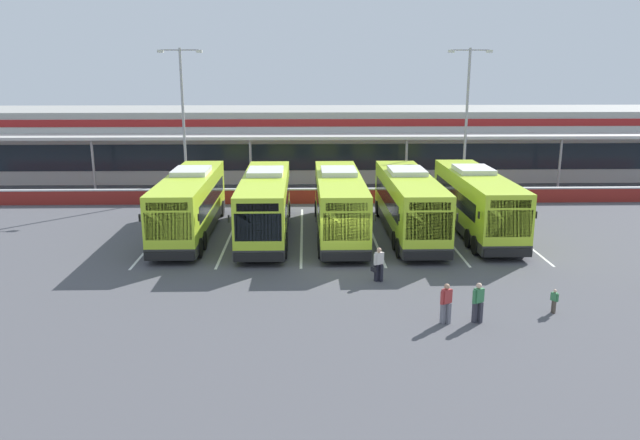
{
  "coord_description": "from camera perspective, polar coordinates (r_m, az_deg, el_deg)",
  "views": [
    {
      "loc": [
        -1.85,
        -29.37,
        9.66
      ],
      "look_at": [
        -1.08,
        3.0,
        1.6
      ],
      "focal_mm": 34.63,
      "sensor_mm": 36.0,
      "label": 1
    }
  ],
  "objects": [
    {
      "name": "coach_bus_centre",
      "position": [
        36.08,
        1.8,
        1.37
      ],
      "size": [
        2.99,
        12.16,
        3.78
      ],
      "color": "#B7DB2D",
      "rests_on": "ground"
    },
    {
      "name": "coach_bus_right_centre",
      "position": [
        36.58,
        8.19,
        1.41
      ],
      "size": [
        2.99,
        12.16,
        3.78
      ],
      "color": "#B7DB2D",
      "rests_on": "ground"
    },
    {
      "name": "lamp_post_west",
      "position": [
        47.63,
        -12.54,
        9.6
      ],
      "size": [
        3.24,
        0.28,
        11.0
      ],
      "color": "#9E9EA3",
      "rests_on": "ground"
    },
    {
      "name": "coach_bus_leftmost",
      "position": [
        36.95,
        -11.93,
        1.37
      ],
      "size": [
        2.99,
        12.16,
        3.78
      ],
      "color": "#B7DB2D",
      "rests_on": "ground"
    },
    {
      "name": "bay_stripe_mid_west",
      "position": [
        36.66,
        -1.71,
        -1.3
      ],
      "size": [
        0.14,
        13.0,
        0.01
      ],
      "primitive_type": "cube",
      "color": "silver",
      "rests_on": "ground"
    },
    {
      "name": "bay_stripe_east",
      "position": [
        38.69,
        17.3,
        -1.12
      ],
      "size": [
        0.14,
        13.0,
        0.01
      ],
      "primitive_type": "cube",
      "color": "silver",
      "rests_on": "ground"
    },
    {
      "name": "bay_stripe_centre",
      "position": [
        36.87,
        4.83,
        -1.25
      ],
      "size": [
        0.14,
        13.0,
        0.01
      ],
      "primitive_type": "cube",
      "color": "silver",
      "rests_on": "ground"
    },
    {
      "name": "ground_plane",
      "position": [
        30.97,
        2.13,
        -4.21
      ],
      "size": [
        200.0,
        200.0,
        0.0
      ],
      "primitive_type": "plane",
      "color": "#4C4C51"
    },
    {
      "name": "lamp_post_centre",
      "position": [
        47.95,
        13.41,
        9.58
      ],
      "size": [
        3.24,
        0.28,
        11.0
      ],
      "color": "#9E9EA3",
      "rests_on": "ground"
    },
    {
      "name": "terminal_building",
      "position": [
        56.69,
        0.52,
        7.25
      ],
      "size": [
        70.0,
        13.0,
        6.0
      ],
      "color": "#B7B7B2",
      "rests_on": "ground"
    },
    {
      "name": "bay_stripe_far_west",
      "position": [
        37.67,
        -14.6,
        -1.34
      ],
      "size": [
        0.14,
        13.0,
        0.01
      ],
      "primitive_type": "cube",
      "color": "silver",
      "rests_on": "ground"
    },
    {
      "name": "red_barrier_wall",
      "position": [
        44.84,
        1.03,
        2.26
      ],
      "size": [
        60.0,
        0.4,
        1.1
      ],
      "color": "maroon",
      "rests_on": "ground"
    },
    {
      "name": "coach_bus_left_centre",
      "position": [
        36.1,
        -5.08,
        1.33
      ],
      "size": [
        2.99,
        12.16,
        3.78
      ],
      "color": "#B7DB2D",
      "rests_on": "ground"
    },
    {
      "name": "pedestrian_in_dark_coat",
      "position": [
        24.74,
        14.4,
        -7.29
      ],
      "size": [
        0.51,
        0.36,
        1.62
      ],
      "color": "#33333D",
      "rests_on": "ground"
    },
    {
      "name": "pedestrian_with_handbag",
      "position": [
        28.57,
        5.42,
        -4.03
      ],
      "size": [
        0.64,
        0.47,
        1.62
      ],
      "color": "black",
      "rests_on": "ground"
    },
    {
      "name": "pedestrian_near_bin",
      "position": [
        24.39,
        11.58,
        -7.44
      ],
      "size": [
        0.51,
        0.36,
        1.62
      ],
      "color": "slate",
      "rests_on": "ground"
    },
    {
      "name": "bay_stripe_mid_east",
      "position": [
        37.56,
        11.22,
        -1.19
      ],
      "size": [
        0.14,
        13.0,
        0.01
      ],
      "primitive_type": "cube",
      "color": "silver",
      "rests_on": "ground"
    },
    {
      "name": "bay_stripe_west",
      "position": [
        36.93,
        -8.24,
        -1.33
      ],
      "size": [
        0.14,
        13.0,
        0.01
      ],
      "primitive_type": "cube",
      "color": "silver",
      "rests_on": "ground"
    },
    {
      "name": "pedestrian_child",
      "position": [
        26.72,
        20.83,
        -6.94
      ],
      "size": [
        0.26,
        0.29,
        1.0
      ],
      "color": "#4C4238",
      "rests_on": "ground"
    },
    {
      "name": "coach_bus_rightmost",
      "position": [
        37.87,
        14.23,
        1.55
      ],
      "size": [
        2.99,
        12.16,
        3.78
      ],
      "color": "#B7DB2D",
      "rests_on": "ground"
    }
  ]
}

